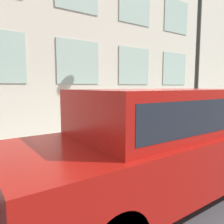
% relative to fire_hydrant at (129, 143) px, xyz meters
% --- Properties ---
extents(ground_plane, '(80.00, 80.00, 0.00)m').
position_rel_fire_hydrant_xyz_m(ground_plane, '(-0.55, 0.06, -0.51)').
color(ground_plane, '#47474C').
extents(sidewalk, '(3.13, 60.00, 0.15)m').
position_rel_fire_hydrant_xyz_m(sidewalk, '(1.02, 0.06, -0.43)').
color(sidewalk, '#9E9B93').
rests_on(sidewalk, ground_plane).
extents(building_facade, '(0.33, 40.00, 7.36)m').
position_rel_fire_hydrant_xyz_m(building_facade, '(2.73, 0.06, 3.17)').
color(building_facade, beige).
rests_on(building_facade, ground_plane).
extents(fire_hydrant, '(0.30, 0.42, 0.70)m').
position_rel_fire_hydrant_xyz_m(fire_hydrant, '(0.00, 0.00, 0.00)').
color(fire_hydrant, red).
rests_on(fire_hydrant, sidewalk).
extents(person, '(0.29, 0.19, 1.19)m').
position_rel_fire_hydrant_xyz_m(person, '(0.46, 0.69, 0.36)').
color(person, '#232328').
rests_on(person, sidewalk).
extents(parked_truck_red_near, '(1.82, 4.94, 1.85)m').
position_rel_fire_hydrant_xyz_m(parked_truck_red_near, '(-1.70, 0.65, 0.55)').
color(parked_truck_red_near, black).
rests_on(parked_truck_red_near, ground_plane).
extents(street_lamp, '(0.36, 0.36, 5.54)m').
position_rel_fire_hydrant_xyz_m(street_lamp, '(-0.07, -2.60, 3.08)').
color(street_lamp, '#2D332D').
rests_on(street_lamp, sidewalk).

